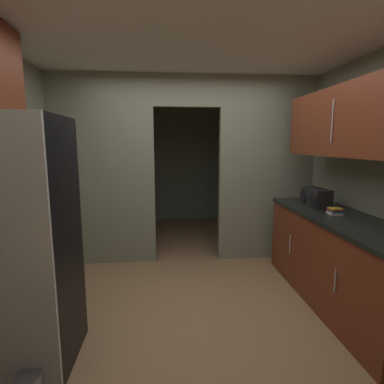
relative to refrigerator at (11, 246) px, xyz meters
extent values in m
plane|color=#93704C|center=(1.41, 0.44, -0.93)|extent=(20.00, 20.00, 0.00)
cube|color=silver|center=(1.41, 0.90, 1.67)|extent=(4.01, 7.08, 0.06)
cube|color=gray|center=(0.29, 1.98, 0.36)|extent=(1.37, 0.12, 2.56)
cube|color=gray|center=(2.54, 1.98, 0.36)|extent=(1.34, 0.12, 2.56)
cube|color=gray|center=(1.42, 1.98, 1.43)|extent=(0.90, 0.12, 0.43)
cube|color=gray|center=(1.41, 4.35, 0.36)|extent=(3.61, 0.10, 2.56)
cube|color=gray|center=(-0.34, 3.17, 0.36)|extent=(0.10, 2.37, 2.56)
cube|color=gray|center=(3.16, 3.17, 0.36)|extent=(0.10, 2.37, 2.56)
cube|color=black|center=(0.00, 0.02, 0.00)|extent=(0.82, 0.66, 1.85)
cube|color=maroon|center=(2.88, 0.60, -0.48)|extent=(0.62, 2.17, 0.89)
cube|color=black|center=(2.88, 0.60, -0.01)|extent=(0.66, 2.17, 0.04)
cylinder|color=#B7BABC|center=(2.56, 0.12, -0.43)|extent=(0.01, 0.01, 0.22)
cylinder|color=#B7BABC|center=(2.56, 1.08, -0.43)|extent=(0.01, 0.01, 0.22)
cube|color=maroon|center=(2.88, 0.60, 0.94)|extent=(0.34, 1.95, 0.67)
cylinder|color=#B7BABC|center=(2.70, 0.60, 0.94)|extent=(0.01, 0.01, 0.40)
cube|color=black|center=(2.85, 1.09, 0.11)|extent=(0.19, 0.38, 0.21)
cylinder|color=#262626|center=(2.85, 1.09, 0.24)|extent=(0.02, 0.27, 0.02)
cylinder|color=black|center=(2.75, 0.98, 0.11)|extent=(0.01, 0.15, 0.15)
cylinder|color=black|center=(2.75, 1.21, 0.11)|extent=(0.01, 0.15, 0.15)
cube|color=beige|center=(2.86, 0.71, 0.02)|extent=(0.14, 0.16, 0.02)
cube|color=#2D609E|center=(2.87, 0.71, 0.03)|extent=(0.14, 0.16, 0.01)
cube|color=red|center=(2.86, 0.72, 0.05)|extent=(0.11, 0.12, 0.02)
cube|color=gold|center=(2.86, 0.70, 0.07)|extent=(0.13, 0.12, 0.01)
cylinder|color=#4C4C51|center=(0.22, -0.40, -0.73)|extent=(0.16, 0.16, 0.01)
camera|label=1|loc=(1.12, -2.21, 0.73)|focal=28.44mm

